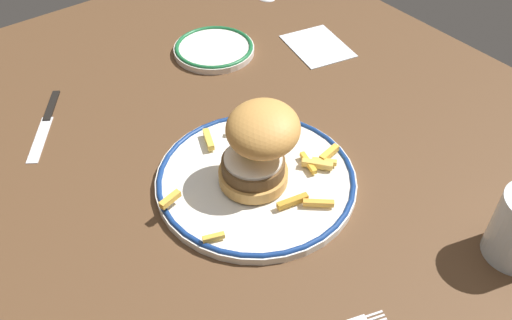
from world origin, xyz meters
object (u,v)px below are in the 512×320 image
at_px(side_plate, 214,49).
at_px(knife, 47,118).
at_px(burger, 260,145).
at_px(napkin, 318,46).
at_px(dinner_plate, 256,179).

relative_size(side_plate, knife, 0.97).
relative_size(burger, side_plate, 0.95).
relative_size(knife, napkin, 1.21).
bearing_deg(napkin, side_plate, -121.55).
xyz_separation_m(dinner_plate, burger, (0.01, 0.00, 0.07)).
bearing_deg(dinner_plate, side_plate, 155.53).
bearing_deg(side_plate, dinner_plate, -24.47).
xyz_separation_m(burger, side_plate, (-0.33, 0.15, -0.07)).
distance_m(dinner_plate, napkin, 0.39).
height_order(burger, knife, burger).
xyz_separation_m(knife, napkin, (0.10, 0.50, -0.00)).
relative_size(burger, napkin, 1.13).
height_order(dinner_plate, napkin, dinner_plate).
bearing_deg(side_plate, napkin, 58.45).
xyz_separation_m(dinner_plate, knife, (-0.32, -0.18, -0.01)).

